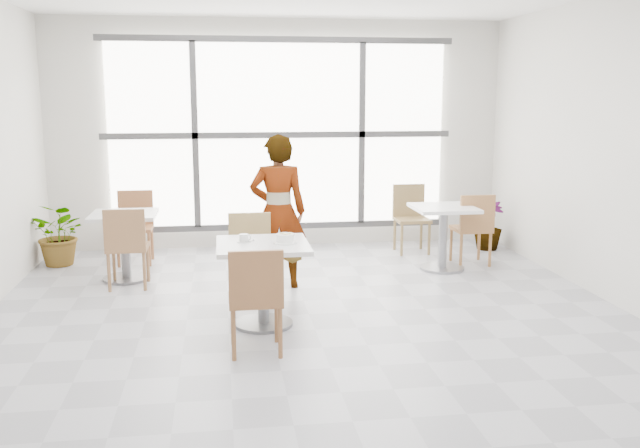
{
  "coord_description": "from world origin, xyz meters",
  "views": [
    {
      "loc": [
        -0.79,
        -5.75,
        2.04
      ],
      "look_at": [
        0.0,
        -0.3,
        1.0
      ],
      "focal_mm": 38.95,
      "sensor_mm": 36.0,
      "label": 1
    }
  ],
  "objects": [
    {
      "name": "plant_right",
      "position": [
        2.7,
        2.85,
        0.33
      ],
      "size": [
        0.38,
        0.38,
        0.67
      ],
      "primitive_type": "imported",
      "rotation": [
        0.0,
        0.0,
        -0.02
      ],
      "color": "#528438",
      "rests_on": "ground"
    },
    {
      "name": "bg_table_right",
      "position": [
        1.77,
        1.9,
        0.49
      ],
      "size": [
        0.7,
        0.7,
        0.75
      ],
      "color": "white",
      "rests_on": "ground"
    },
    {
      "name": "bg_chair_left_far",
      "position": [
        -1.83,
        2.79,
        0.5
      ],
      "size": [
        0.42,
        0.42,
        0.87
      ],
      "color": "#945D38",
      "rests_on": "ground"
    },
    {
      "name": "bg_chair_left_near",
      "position": [
        -1.78,
        1.57,
        0.5
      ],
      "size": [
        0.42,
        0.42,
        0.87
      ],
      "rotation": [
        0.0,
        0.0,
        3.14
      ],
      "color": "#8D623E",
      "rests_on": "ground"
    },
    {
      "name": "wall_front",
      "position": [
        0.0,
        -3.5,
        1.5
      ],
      "size": [
        6.0,
        0.0,
        6.0
      ],
      "primitive_type": "plane",
      "rotation": [
        -1.57,
        0.0,
        0.0
      ],
      "color": "silver",
      "rests_on": "ground"
    },
    {
      "name": "coffee_cup",
      "position": [
        -0.59,
        0.27,
        0.78
      ],
      "size": [
        0.16,
        0.13,
        0.07
      ],
      "color": "silver",
      "rests_on": "main_table"
    },
    {
      "name": "bg_chair_right_far",
      "position": [
        1.65,
        2.89,
        0.5
      ],
      "size": [
        0.42,
        0.42,
        0.87
      ],
      "color": "olive",
      "rests_on": "ground"
    },
    {
      "name": "person",
      "position": [
        -0.2,
        1.43,
        0.81
      ],
      "size": [
        0.62,
        0.43,
        1.63
      ],
      "primitive_type": "imported",
      "rotation": [
        0.0,
        0.0,
        3.08
      ],
      "color": "black",
      "rests_on": "ground"
    },
    {
      "name": "floor",
      "position": [
        0.0,
        0.0,
        0.0
      ],
      "size": [
        7.0,
        7.0,
        0.0
      ],
      "primitive_type": "plane",
      "color": "#9E9EA5",
      "rests_on": "ground"
    },
    {
      "name": "bg_chair_right_near",
      "position": [
        2.19,
        2.03,
        0.5
      ],
      "size": [
        0.42,
        0.42,
        0.87
      ],
      "rotation": [
        0.0,
        0.0,
        3.14
      ],
      "color": "#A46E40",
      "rests_on": "ground"
    },
    {
      "name": "chair_near",
      "position": [
        -0.54,
        -0.52,
        0.5
      ],
      "size": [
        0.42,
        0.42,
        0.87
      ],
      "rotation": [
        0.0,
        0.0,
        3.14
      ],
      "color": "brown",
      "rests_on": "ground"
    },
    {
      "name": "main_table",
      "position": [
        -0.44,
        0.19,
        0.52
      ],
      "size": [
        0.8,
        0.8,
        0.75
      ],
      "color": "silver",
      "rests_on": "ground"
    },
    {
      "name": "plant_left",
      "position": [
        -2.7,
        2.74,
        0.38
      ],
      "size": [
        0.87,
        0.82,
        0.76
      ],
      "primitive_type": "imported",
      "rotation": [
        0.0,
        0.0,
        -0.41
      ],
      "color": "#3A7235",
      "rests_on": "ground"
    },
    {
      "name": "window",
      "position": [
        0.0,
        3.44,
        1.5
      ],
      "size": [
        4.6,
        0.07,
        2.52
      ],
      "color": "white",
      "rests_on": "ground"
    },
    {
      "name": "bg_table_left",
      "position": [
        -1.85,
        1.95,
        0.49
      ],
      "size": [
        0.7,
        0.7,
        0.75
      ],
      "color": "silver",
      "rests_on": "ground"
    },
    {
      "name": "chair_far",
      "position": [
        -0.51,
        0.97,
        0.5
      ],
      "size": [
        0.42,
        0.42,
        0.87
      ],
      "color": "#A2844F",
      "rests_on": "ground"
    },
    {
      "name": "oatmeal_bowl",
      "position": [
        -0.24,
        0.16,
        0.79
      ],
      "size": [
        0.21,
        0.21,
        0.1
      ],
      "color": "white",
      "rests_on": "main_table"
    },
    {
      "name": "wall_back",
      "position": [
        0.0,
        3.5,
        1.5
      ],
      "size": [
        6.0,
        0.0,
        6.0
      ],
      "primitive_type": "plane",
      "rotation": [
        1.57,
        0.0,
        0.0
      ],
      "color": "silver",
      "rests_on": "ground"
    }
  ]
}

